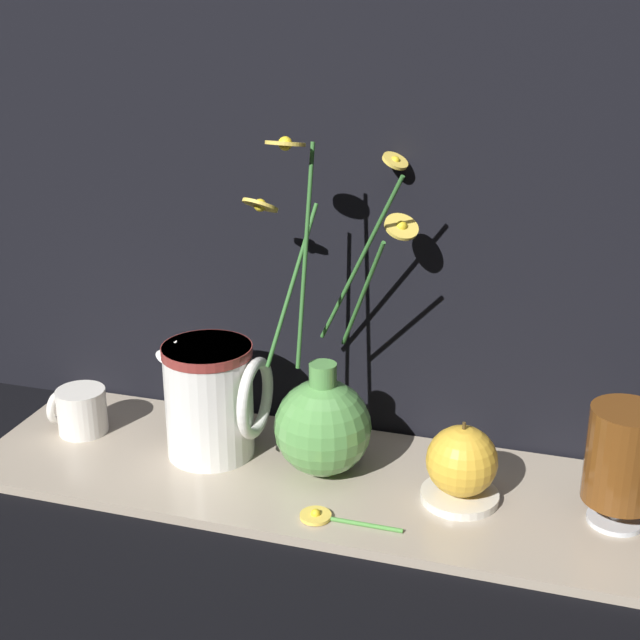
{
  "coord_description": "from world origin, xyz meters",
  "views": [
    {
      "loc": [
        0.28,
        -0.91,
        0.58
      ],
      "look_at": [
        0.0,
        0.0,
        0.22
      ],
      "focal_mm": 50.0,
      "sensor_mm": 36.0,
      "label": 1
    }
  ],
  "objects_px": {
    "vase_with_flowers": "(324,420)",
    "orange_fruit": "(462,461)",
    "ceramic_pitcher": "(212,396)",
    "tea_glass": "(623,456)",
    "yellow_mug": "(80,411)"
  },
  "relations": [
    {
      "from": "vase_with_flowers",
      "to": "orange_fruit",
      "type": "xyz_separation_m",
      "value": [
        0.17,
        -0.02,
        -0.02
      ]
    },
    {
      "from": "ceramic_pitcher",
      "to": "tea_glass",
      "type": "relative_size",
      "value": 1.13
    },
    {
      "from": "orange_fruit",
      "to": "tea_glass",
      "type": "bearing_deg",
      "value": 2.99
    },
    {
      "from": "yellow_mug",
      "to": "orange_fruit",
      "type": "relative_size",
      "value": 0.83
    },
    {
      "from": "yellow_mug",
      "to": "orange_fruit",
      "type": "distance_m",
      "value": 0.51
    },
    {
      "from": "vase_with_flowers",
      "to": "yellow_mug",
      "type": "relative_size",
      "value": 5.41
    },
    {
      "from": "ceramic_pitcher",
      "to": "tea_glass",
      "type": "xyz_separation_m",
      "value": [
        0.49,
        -0.01,
        0.0
      ]
    },
    {
      "from": "tea_glass",
      "to": "ceramic_pitcher",
      "type": "bearing_deg",
      "value": 178.72
    },
    {
      "from": "yellow_mug",
      "to": "vase_with_flowers",
      "type": "bearing_deg",
      "value": -0.58
    },
    {
      "from": "ceramic_pitcher",
      "to": "orange_fruit",
      "type": "relative_size",
      "value": 1.74
    },
    {
      "from": "yellow_mug",
      "to": "tea_glass",
      "type": "distance_m",
      "value": 0.69
    },
    {
      "from": "yellow_mug",
      "to": "ceramic_pitcher",
      "type": "bearing_deg",
      "value": -0.67
    },
    {
      "from": "vase_with_flowers",
      "to": "yellow_mug",
      "type": "distance_m",
      "value": 0.34
    },
    {
      "from": "vase_with_flowers",
      "to": "ceramic_pitcher",
      "type": "relative_size",
      "value": 2.58
    },
    {
      "from": "yellow_mug",
      "to": "orange_fruit",
      "type": "xyz_separation_m",
      "value": [
        0.51,
        -0.02,
        0.02
      ]
    }
  ]
}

